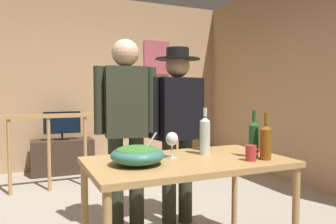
{
  "coord_description": "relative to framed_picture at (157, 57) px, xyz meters",
  "views": [
    {
      "loc": [
        -0.81,
        -2.72,
        1.22
      ],
      "look_at": [
        0.23,
        -0.38,
        1.07
      ],
      "focal_mm": 34.67,
      "sensor_mm": 36.0,
      "label": 1
    }
  ],
  "objects": [
    {
      "name": "stair_railing",
      "position": [
        -1.93,
        -1.15,
        -1.23
      ],
      "size": [
        2.75,
        0.1,
        1.01
      ],
      "color": "#B2844C",
      "rests_on": "ground_plane"
    },
    {
      "name": "wine_bottle_green",
      "position": [
        -0.66,
        -3.53,
        -0.95
      ],
      "size": [
        0.07,
        0.07,
        0.34
      ],
      "color": "#1E5628",
      "rests_on": "serving_table"
    },
    {
      "name": "wine_bottle_amber",
      "position": [
        -0.64,
        -3.63,
        -0.96
      ],
      "size": [
        0.08,
        0.08,
        0.32
      ],
      "color": "brown",
      "rests_on": "serving_table"
    },
    {
      "name": "serving_table",
      "position": [
        -1.13,
        -3.4,
        -1.17
      ],
      "size": [
        1.39,
        0.79,
        0.76
      ],
      "color": "#B2844C",
      "rests_on": "ground_plane"
    },
    {
      "name": "framed_picture",
      "position": [
        0.0,
        0.0,
        0.0
      ],
      "size": [
        0.48,
        0.03,
        0.59
      ],
      "primitive_type": "cube",
      "color": "#B54F5D"
    },
    {
      "name": "wine_bottle_dark",
      "position": [
        -0.84,
        -3.12,
        -0.95
      ],
      "size": [
        0.08,
        0.08,
        0.34
      ],
      "color": "black",
      "rests_on": "serving_table"
    },
    {
      "name": "tv_console",
      "position": [
        -1.66,
        -0.29,
        -1.59
      ],
      "size": [
        0.9,
        0.4,
        0.51
      ],
      "primitive_type": "cube",
      "color": "#38281E",
      "rests_on": "ground_plane"
    },
    {
      "name": "wine_glass",
      "position": [
        -1.21,
        -3.32,
        -0.96
      ],
      "size": [
        0.09,
        0.09,
        0.19
      ],
      "color": "silver",
      "rests_on": "serving_table"
    },
    {
      "name": "flat_screen_tv",
      "position": [
        -1.66,
        -0.32,
        -1.08
      ],
      "size": [
        0.53,
        0.12,
        0.43
      ],
      "color": "black",
      "rests_on": "tv_console"
    },
    {
      "name": "salad_bowl",
      "position": [
        -1.51,
        -3.43,
        -1.02
      ],
      "size": [
        0.35,
        0.35,
        0.21
      ],
      "color": "#337060",
      "rests_on": "serving_table"
    },
    {
      "name": "back_wall",
      "position": [
        -1.36,
        0.06,
        -0.45
      ],
      "size": [
        5.15,
        0.1,
        2.8
      ],
      "primitive_type": "cube",
      "color": "tan",
      "rests_on": "ground_plane"
    },
    {
      "name": "person_standing_left",
      "position": [
        -1.38,
        -2.72,
        -0.87
      ],
      "size": [
        0.53,
        0.27,
        1.67
      ],
      "rotation": [
        0.0,
        0.0,
        3.0
      ],
      "color": "#2D3323",
      "rests_on": "ground_plane"
    },
    {
      "name": "side_wall_right",
      "position": [
        1.22,
        -1.86,
        -0.45
      ],
      "size": [
        0.1,
        4.11,
        2.8
      ],
      "primitive_type": "cube",
      "color": "tan",
      "rests_on": "ground_plane"
    },
    {
      "name": "wine_bottle_clear",
      "position": [
        -0.93,
        -3.29,
        -0.94
      ],
      "size": [
        0.08,
        0.08,
        0.35
      ],
      "color": "silver",
      "rests_on": "serving_table"
    },
    {
      "name": "person_standing_right",
      "position": [
        -0.89,
        -2.72,
        -0.88
      ],
      "size": [
        0.59,
        0.41,
        1.63
      ],
      "rotation": [
        0.0,
        0.0,
        3.28
      ],
      "color": "#2D3323",
      "rests_on": "ground_plane"
    },
    {
      "name": "mug_red",
      "position": [
        -0.76,
        -3.62,
        -1.04
      ],
      "size": [
        0.11,
        0.07,
        0.11
      ],
      "color": "#B7332D",
      "rests_on": "serving_table"
    }
  ]
}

